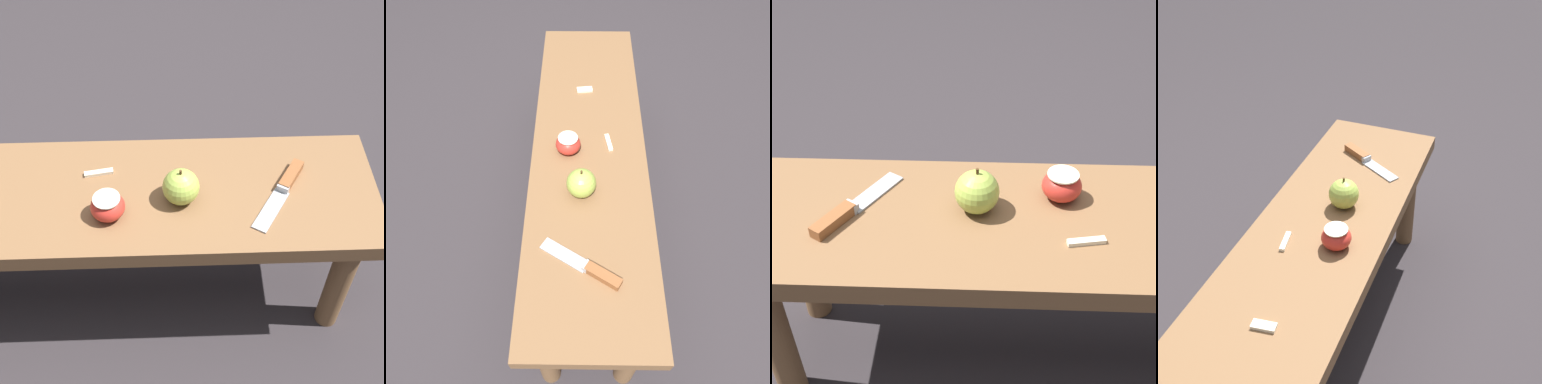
{
  "view_description": "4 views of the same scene",
  "coord_description": "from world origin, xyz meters",
  "views": [
    {
      "loc": [
        -0.17,
        0.75,
        1.23
      ],
      "look_at": [
        -0.2,
        0.03,
        0.41
      ],
      "focal_mm": 50.0,
      "sensor_mm": 36.0,
      "label": 1
    },
    {
      "loc": [
        -0.76,
        0.02,
        1.16
      ],
      "look_at": [
        -0.2,
        0.03,
        0.41
      ],
      "focal_mm": 35.0,
      "sensor_mm": 36.0,
      "label": 2
    },
    {
      "loc": [
        -0.17,
        -0.68,
        0.98
      ],
      "look_at": [
        -0.2,
        0.03,
        0.41
      ],
      "focal_mm": 50.0,
      "sensor_mm": 36.0,
      "label": 3
    },
    {
      "loc": [
        0.82,
        0.41,
        1.21
      ],
      "look_at": [
        -0.2,
        0.03,
        0.41
      ],
      "focal_mm": 50.0,
      "sensor_mm": 36.0,
      "label": 4
    }
  ],
  "objects": [
    {
      "name": "ground_plane",
      "position": [
        0.0,
        0.0,
        0.0
      ],
      "size": [
        8.0,
        8.0,
        0.0
      ],
      "primitive_type": "plane",
      "color": "#2D282B"
    },
    {
      "name": "wooden_bench",
      "position": [
        0.0,
        0.0,
        0.32
      ],
      "size": [
        1.19,
        0.32,
        0.38
      ],
      "color": "brown",
      "rests_on": "ground_plane"
    },
    {
      "name": "knife",
      "position": [
        -0.4,
        -0.0,
        0.39
      ],
      "size": [
        0.13,
        0.19,
        0.02
      ],
      "rotation": [
        0.0,
        0.0,
        1.02
      ],
      "color": "#9EA0A5",
      "rests_on": "wooden_bench"
    },
    {
      "name": "apple_whole",
      "position": [
        -0.18,
        0.02,
        0.42
      ],
      "size": [
        0.08,
        0.08,
        0.09
      ],
      "color": "#9EB747",
      "rests_on": "wooden_bench"
    },
    {
      "name": "apple_cut",
      "position": [
        -0.03,
        0.06,
        0.41
      ],
      "size": [
        0.07,
        0.07,
        0.05
      ],
      "color": "red",
      "rests_on": "wooden_bench"
    },
    {
      "name": "apple_slice_near_knife",
      "position": [
        0.24,
        0.01,
        0.39
      ],
      "size": [
        0.03,
        0.05,
        0.01
      ],
      "color": "silver",
      "rests_on": "wooden_bench"
    },
    {
      "name": "apple_slice_center",
      "position": [
        -0.0,
        -0.06,
        0.39
      ],
      "size": [
        0.06,
        0.02,
        0.01
      ],
      "color": "silver",
      "rests_on": "wooden_bench"
    }
  ]
}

